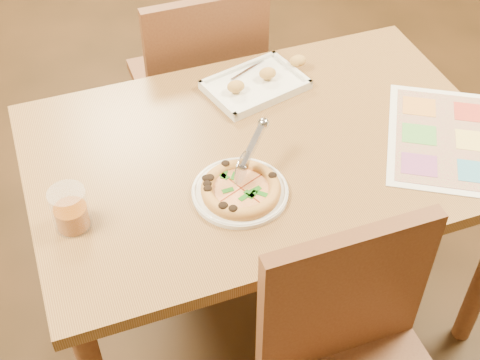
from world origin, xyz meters
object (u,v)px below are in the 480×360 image
object	(u,v)px
pizza	(241,189)
glass_tumbler	(71,211)
chair_far	(201,72)
menu	(446,138)
dining_table	(263,168)
plate	(240,192)
chair_near	(357,357)
appetizer_tray	(258,84)
pizza_cutter	(249,153)

from	to	relation	value
pizza	glass_tumbler	xyz separation A→B (m)	(-0.42, 0.05, 0.03)
chair_far	menu	distance (m)	0.91
dining_table	plate	bearing A→B (deg)	-129.88
chair_near	glass_tumbler	xyz separation A→B (m)	(-0.55, 0.49, 0.20)
dining_table	appetizer_tray	world-z (taller)	appetizer_tray
chair_far	pizza	world-z (taller)	chair_far
chair_far	appetizer_tray	world-z (taller)	chair_far
pizza	pizza_cutter	size ratio (longest dim) A/B	1.54
glass_tumbler	plate	bearing A→B (deg)	-5.34
dining_table	menu	bearing A→B (deg)	-16.52
pizza	glass_tumbler	size ratio (longest dim) A/B	1.81
dining_table	glass_tumbler	size ratio (longest dim) A/B	11.43
pizza	glass_tumbler	world-z (taller)	glass_tumbler
plate	dining_table	bearing A→B (deg)	50.12
appetizer_tray	menu	world-z (taller)	appetizer_tray
pizza_cutter	glass_tumbler	bearing A→B (deg)	136.10
plate	chair_near	bearing A→B (deg)	-74.38
plate	glass_tumbler	xyz separation A→B (m)	(-0.42, 0.04, 0.04)
pizza_cutter	appetizer_tray	xyz separation A→B (m)	(0.16, 0.36, -0.07)
dining_table	chair_near	distance (m)	0.61
dining_table	appetizer_tray	distance (m)	0.29
plate	pizza_cutter	world-z (taller)	pizza_cutter
dining_table	menu	size ratio (longest dim) A/B	2.92
appetizer_tray	glass_tumbler	size ratio (longest dim) A/B	3.06
plate	appetizer_tray	xyz separation A→B (m)	(0.21, 0.41, 0.01)
plate	pizza_cutter	distance (m)	0.10
dining_table	pizza_cutter	bearing A→B (deg)	-128.82
pizza	plate	bearing A→B (deg)	88.90
pizza	menu	xyz separation A→B (m)	(0.62, 0.01, -0.02)
pizza	pizza_cutter	world-z (taller)	pizza_cutter
chair_far	plate	size ratio (longest dim) A/B	1.89
pizza_cutter	appetizer_tray	size ratio (longest dim) A/B	0.38
chair_far	pizza_cutter	bearing A→B (deg)	83.19
pizza	appetizer_tray	distance (m)	0.46
dining_table	chair_far	xyz separation A→B (m)	(-0.00, 0.60, -0.07)
chair_far	menu	size ratio (longest dim) A/B	1.06
pizza_cutter	menu	xyz separation A→B (m)	(0.58, -0.04, -0.09)
chair_far	appetizer_tray	size ratio (longest dim) A/B	1.35
dining_table	appetizer_tray	xyz separation A→B (m)	(0.08, 0.26, 0.10)
pizza	appetizer_tray	world-z (taller)	appetizer_tray
appetizer_tray	chair_near	bearing A→B (deg)	-95.35
pizza	pizza_cutter	bearing A→B (deg)	51.99
plate	pizza_cutter	bearing A→B (deg)	47.82
plate	pizza_cutter	size ratio (longest dim) A/B	1.87
chair_far	pizza	bearing A→B (deg)	80.57
dining_table	chair_far	world-z (taller)	chair_far
chair_near	menu	bearing A→B (deg)	42.89
chair_near	chair_far	distance (m)	1.20
glass_tumbler	chair_near	bearing A→B (deg)	-41.87
chair_near	pizza	distance (m)	0.49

